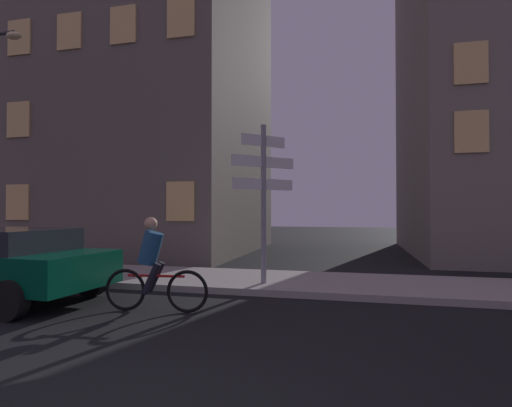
% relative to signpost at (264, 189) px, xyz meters
% --- Properties ---
extents(sidewalk_kerb, '(40.00, 2.67, 0.14)m').
position_rel_signpost_xyz_m(sidewalk_kerb, '(0.07, 0.59, -2.13)').
color(sidewalk_kerb, '#9E9991').
rests_on(sidewalk_kerb, ground_plane).
extents(signpost, '(1.15, 1.15, 3.47)m').
position_rel_signpost_xyz_m(signpost, '(0.00, 0.00, 0.00)').
color(signpost, gray).
rests_on(signpost, sidewalk_kerb).
extents(cyclist, '(1.82, 0.37, 1.61)m').
position_rel_signpost_xyz_m(cyclist, '(-1.40, -2.34, -1.45)').
color(cyclist, black).
rests_on(cyclist, ground_plane).
extents(building_left_block, '(9.89, 8.92, 17.03)m').
position_rel_signpost_xyz_m(building_left_block, '(-7.14, 7.14, 6.31)').
color(building_left_block, '#6B6056').
rests_on(building_left_block, ground_plane).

